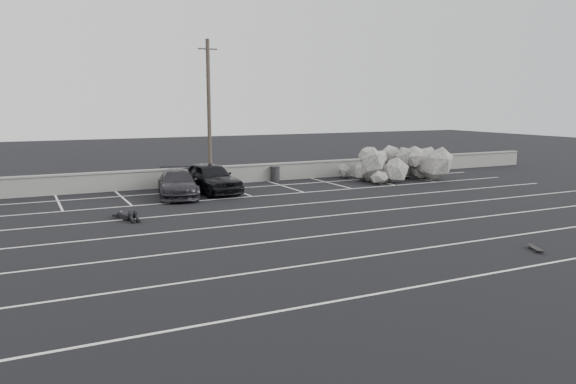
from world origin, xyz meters
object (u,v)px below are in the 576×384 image
utility_pole (209,113)px  car_left (210,178)px  skateboard (536,248)px  riprap_pile (402,169)px  trash_bin (275,174)px  person (125,213)px  car_right (178,183)px

utility_pole → car_left: bearing=-108.2°
skateboard → riprap_pile: bearing=91.1°
utility_pole → riprap_pile: bearing=-11.5°
trash_bin → person: bearing=-144.3°
utility_pole → skateboard: size_ratio=10.72×
person → utility_pole: bearing=39.0°
car_left → riprap_pile: (12.33, -0.31, -0.15)m
car_left → person: 7.22m
utility_pole → riprap_pile: size_ratio=1.32×
car_left → utility_pole: utility_pole is taller
car_right → car_left: bearing=26.8°
trash_bin → person: 12.55m
car_right → riprap_pile: riprap_pile is taller
riprap_pile → skateboard: bearing=-113.0°
car_left → person: (-5.28, -4.88, -0.57)m
car_right → person: car_right is taller
trash_bin → skateboard: trash_bin is taller
riprap_pile → skateboard: (-6.63, -15.64, -0.58)m
car_left → trash_bin: (4.91, 2.44, -0.35)m
car_right → utility_pole: 5.03m
riprap_pile → skateboard: size_ratio=8.15×
car_right → utility_pole: (2.58, 2.58, 3.46)m
person → skateboard: 15.59m
trash_bin → person: (-10.19, -7.32, -0.22)m
person → skateboard: size_ratio=3.22×
car_right → person: (-3.38, -4.36, -0.45)m
riprap_pile → skateboard: riprap_pile is taller
riprap_pile → person: (-17.62, -4.58, -0.42)m
car_right → trash_bin: (6.81, 2.96, -0.22)m
skateboard → car_left: bearing=133.7°
car_left → skateboard: car_left is taller
car_left → person: bearing=-145.3°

